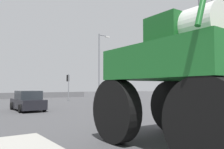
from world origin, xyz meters
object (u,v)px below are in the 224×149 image
Objects in this scene: oversize_sprayer at (185,75)px; streetlight_near_right at (202,45)px; sedan_ahead at (28,101)px; traffic_signal_far_left at (68,81)px; streetlight_far_right at (100,64)px; traffic_signal_near_right at (176,73)px.

streetlight_near_right is at bearing -60.24° from oversize_sprayer.
oversize_sprayer is 13.66m from sedan_ahead.
sedan_ahead is at bearing 136.90° from streetlight_near_right.
oversize_sprayer is at bearing -175.70° from sedan_ahead.
sedan_ahead is 0.48× the size of streetlight_near_right.
sedan_ahead is 1.19× the size of traffic_signal_far_left.
oversize_sprayer reaches higher than sedan_ahead.
streetlight_far_right reaches higher than sedan_ahead.
streetlight_far_right reaches higher than traffic_signal_far_left.
streetlight_near_right reaches higher than traffic_signal_far_left.
traffic_signal_near_right is 3.95m from streetlight_near_right.
sedan_ahead is 11.18m from traffic_signal_near_right.
streetlight_far_right is at bearing 75.32° from traffic_signal_near_right.
traffic_signal_near_right is 15.10m from streetlight_far_right.
traffic_signal_far_left is at bearing 96.74° from streetlight_near_right.
streetlight_far_right reaches higher than traffic_signal_near_right.
sedan_ahead is 11.85m from streetlight_far_right.
oversize_sprayer is 1.55× the size of traffic_signal_far_left.
traffic_signal_near_right is at bearing -48.94° from oversize_sprayer.
streetlight_far_right is (2.55, -3.55, 2.07)m from traffic_signal_far_left.
traffic_signal_far_left is (7.31, 8.85, 1.80)m from sedan_ahead.
sedan_ahead is 13.49m from streetlight_near_right.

